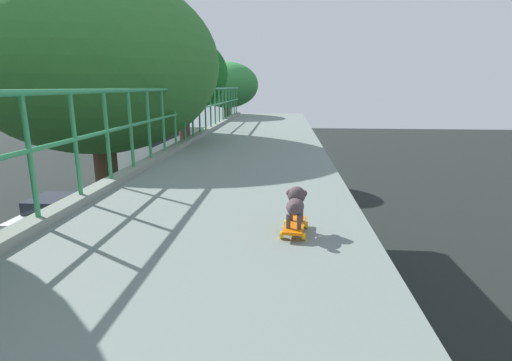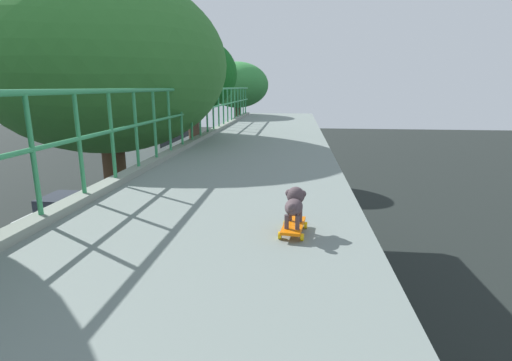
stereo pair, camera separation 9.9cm
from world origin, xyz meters
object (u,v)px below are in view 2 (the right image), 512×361
(car_red_taxi_fifth, at_px, (84,253))
(car_green_seventh, at_px, (158,195))
(small_dog, at_px, (295,203))
(toy_skateboard, at_px, (293,226))
(city_bus, at_px, (166,141))
(car_white_sixth, at_px, (61,211))

(car_red_taxi_fifth, distance_m, car_green_seventh, 7.41)
(car_red_taxi_fifth, xyz_separation_m, small_dog, (7.41, -8.85, 4.80))
(small_dog, bearing_deg, toy_skateboard, -102.54)
(car_red_taxi_fifth, relative_size, city_bus, 0.41)
(car_white_sixth, height_order, car_green_seventh, car_green_seventh)
(car_white_sixth, height_order, city_bus, city_bus)
(car_red_taxi_fifth, height_order, car_white_sixth, car_red_taxi_fifth)
(car_white_sixth, relative_size, small_dog, 10.72)
(car_red_taxi_fifth, relative_size, car_white_sixth, 1.05)
(car_white_sixth, bearing_deg, toy_skateboard, -50.10)
(city_bus, height_order, toy_skateboard, toy_skateboard)
(car_white_sixth, xyz_separation_m, city_bus, (-0.04, 15.23, 1.27))
(car_red_taxi_fifth, bearing_deg, city_bus, 100.69)
(toy_skateboard, bearing_deg, car_white_sixth, 129.90)
(city_bus, relative_size, toy_skateboard, 23.50)
(car_white_sixth, distance_m, car_green_seventh, 4.77)
(car_red_taxi_fifth, bearing_deg, small_dog, -50.07)
(car_white_sixth, relative_size, city_bus, 0.39)
(city_bus, relative_size, small_dog, 27.44)
(car_green_seventh, bearing_deg, car_white_sixth, -140.19)
(car_green_seventh, bearing_deg, toy_skateboard, -65.56)
(car_green_seventh, height_order, small_dog, small_dog)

